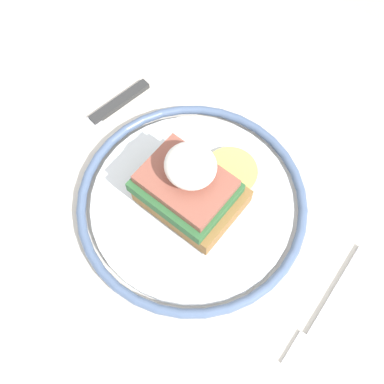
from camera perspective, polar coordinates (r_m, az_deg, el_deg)
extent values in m
plane|color=#B2ADA3|center=(1.24, 0.18, -14.71)|extent=(6.00, 6.00, 0.00)
cube|color=beige|center=(0.54, 0.41, -0.97)|extent=(0.95, 0.69, 0.03)
cylinder|color=beige|center=(1.12, -7.40, 14.09)|extent=(0.06, 0.06, 0.71)
cylinder|color=silver|center=(0.51, 0.00, -1.40)|extent=(0.22, 0.22, 0.01)
torus|color=slate|center=(0.51, 0.00, -1.18)|extent=(0.24, 0.24, 0.01)
cube|color=olive|center=(0.49, 0.00, -0.43)|extent=(0.10, 0.08, 0.02)
cube|color=#2D6033|center=(0.48, -0.42, 0.26)|extent=(0.09, 0.07, 0.01)
cube|color=brown|center=(0.47, -0.59, 1.20)|extent=(0.09, 0.06, 0.01)
ellipsoid|color=white|center=(0.45, -0.25, 3.18)|extent=(0.05, 0.05, 0.03)
cylinder|color=#E5C656|center=(0.52, 4.62, 2.52)|extent=(0.06, 0.06, 0.00)
cube|color=silver|center=(0.51, 16.90, -11.18)|extent=(0.02, 0.11, 0.00)
cube|color=silver|center=(0.49, 12.77, -18.20)|extent=(0.02, 0.04, 0.00)
cube|color=#2D2D2D|center=(0.59, -8.56, 10.53)|extent=(0.03, 0.08, 0.01)
cube|color=silver|center=(0.57, -15.39, 5.37)|extent=(0.04, 0.11, 0.00)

